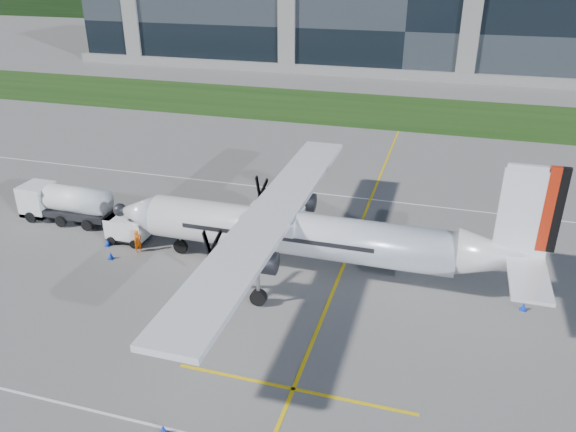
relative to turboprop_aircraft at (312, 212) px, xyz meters
The scene contains 14 objects.
ground 35.45m from the turboprop_aircraft, 91.82° to the left, with size 400.00×400.00×0.00m, color slate.
grass_strip 43.40m from the turboprop_aircraft, 91.49° to the left, with size 400.00×18.00×0.04m, color #173B10.
terminal_building 75.23m from the turboprop_aircraft, 90.85° to the left, with size 120.00×20.00×15.00m, color black.
tree_line 135.17m from the turboprop_aircraft, 90.47° to the left, with size 400.00×6.00×6.00m, color black.
yellow_taxiway_centerline 7.04m from the turboprop_aircraft, 69.97° to the left, with size 0.20×70.00×0.01m, color yellow.
turboprop_aircraft is the anchor object (origin of this frame).
fuel_tanker_truck 21.15m from the turboprop_aircraft, behind, with size 7.78×2.53×2.92m, color silver, non-canonical shape.
baggage_tug 14.32m from the turboprop_aircraft, behind, with size 3.09×1.86×1.86m, color white, non-canonical shape.
ground_crew_person 12.87m from the turboprop_aircraft, behind, with size 0.76×0.55×1.88m, color #F25907.
safety_cone_nose_stbd 13.50m from the turboprop_aircraft, behind, with size 0.36×0.36×0.50m, color #0B2CBD.
safety_cone_nose_port 14.45m from the turboprop_aircraft, behind, with size 0.36×0.36×0.50m, color #0B2CBD.
safety_cone_tail 13.72m from the turboprop_aircraft, ahead, with size 0.36×0.36×0.50m, color #0B2CBD.
safety_cone_portwing 15.94m from the turboprop_aircraft, 100.51° to the right, with size 0.36×0.36×0.50m, color #0B2CBD.
safety_cone_fwd 15.55m from the turboprop_aircraft, behind, with size 0.36×0.36×0.50m, color #0B2CBD.
Camera 1 is at (8.71, -26.18, 19.14)m, focal length 35.00 mm.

